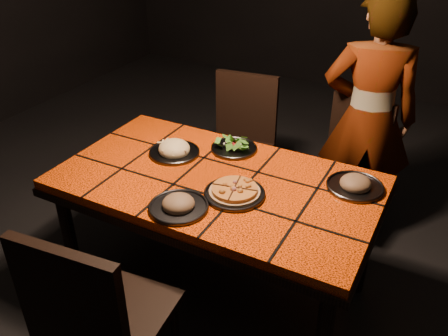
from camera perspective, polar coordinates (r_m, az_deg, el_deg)
The scene contains 11 objects.
room_shell at distance 2.09m, azimuth -1.11°, elevation 16.49°, with size 6.04×7.04×3.08m.
dining_table at distance 2.43m, azimuth -0.91°, elevation -2.82°, with size 1.62×0.92×0.75m.
chair_near at distance 2.00m, azimuth -15.14°, elevation -16.91°, with size 0.49×0.49×1.00m.
chair_far_left at distance 3.25m, azimuth 2.03°, elevation 3.88°, with size 0.48×0.48×0.96m.
chair_far_right at distance 3.13m, azimuth 14.92°, elevation 1.05°, with size 0.47×0.47×0.90m.
diner at distance 3.03m, azimuth 16.96°, elevation 5.61°, with size 0.58×0.38×1.59m, color brown.
plate_pizza at distance 2.25m, azimuth 1.28°, elevation -2.91°, with size 0.29×0.29×0.04m.
plate_pasta at distance 2.61m, azimuth -6.00°, elevation 2.16°, with size 0.28×0.28×0.09m.
plate_salad at distance 2.64m, azimuth 1.21°, elevation 2.69°, with size 0.26×0.26×0.07m.
plate_mushroom_a at distance 2.17m, azimuth -5.51°, elevation -4.36°, with size 0.28×0.28×0.09m.
plate_mushroom_b at distance 2.39m, azimuth 15.54°, elevation -1.85°, with size 0.28×0.28×0.09m.
Camera 1 is at (0.99, -1.77, 2.01)m, focal length 38.00 mm.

